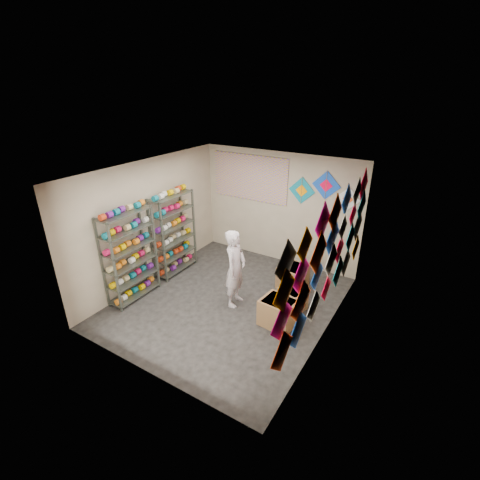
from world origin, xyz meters
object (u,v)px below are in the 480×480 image
Objects in this scene: shelf_rack_front at (130,256)px; carton_b at (292,299)px; carton_a at (278,312)px; shelf_rack_back at (173,234)px; carton_c at (293,277)px; shopkeeper at (235,268)px.

carton_b is (2.97, 1.35, -0.75)m from shelf_rack_front.
shelf_rack_back is at bearing 174.97° from carton_a.
shelf_rack_back is at bearing -155.94° from carton_c.
shopkeeper is 1.18m from carton_a.
carton_c is (2.66, 0.77, -0.70)m from shelf_rack_back.
shopkeeper is 3.21× the size of carton_b.
shelf_rack_back reaches higher than carton_c.
carton_a is (1.04, -0.17, -0.54)m from shopkeeper.
carton_a is at bearing -71.43° from carton_b.
carton_b is 0.87× the size of carton_c.
carton_c is (2.66, 2.07, -0.70)m from shelf_rack_front.
carton_b is at bearing 95.24° from carton_a.
shopkeeper is 1.29m from carton_b.
shelf_rack_front reaches higher than carton_a.
carton_b is at bearing 24.34° from shelf_rack_front.
carton_c is (0.74, 1.18, -0.55)m from shopkeeper.
shopkeeper reaches higher than carton_c.
shopkeeper is at bearing 24.91° from shelf_rack_front.
carton_c is at bearing -39.63° from shopkeeper.
shelf_rack_back is 3.10m from carton_a.
shelf_rack_back is at bearing -159.89° from carton_b.
shelf_rack_back is at bearing 70.62° from shopkeeper.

